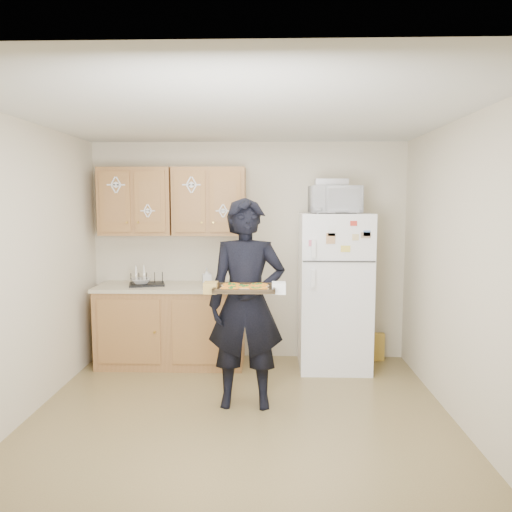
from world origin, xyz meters
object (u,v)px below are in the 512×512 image
at_px(microwave, 335,200).
at_px(person, 247,304).
at_px(baking_tray, 245,289).
at_px(dish_rack, 147,278).
at_px(refrigerator, 334,291).

bearing_deg(microwave, person, -136.30).
distance_m(baking_tray, microwave, 1.75).
relative_size(person, microwave, 3.53).
height_order(baking_tray, dish_rack, baking_tray).
bearing_deg(dish_rack, person, -43.77).
distance_m(refrigerator, baking_tray, 1.67).
relative_size(person, baking_tray, 3.73).
xyz_separation_m(refrigerator, microwave, (-0.02, -0.05, 1.00)).
xyz_separation_m(baking_tray, dish_rack, (-1.16, 1.41, -0.14)).
distance_m(refrigerator, person, 1.41).
bearing_deg(dish_rack, baking_tray, -50.58).
xyz_separation_m(refrigerator, baking_tray, (-0.91, -1.37, 0.26)).
relative_size(refrigerator, microwave, 3.23).
relative_size(refrigerator, baking_tray, 3.41).
relative_size(baking_tray, dish_rack, 1.31).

